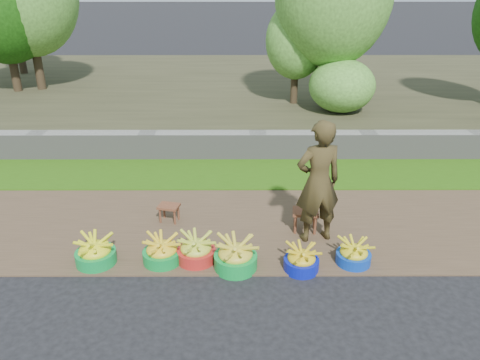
{
  "coord_description": "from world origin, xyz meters",
  "views": [
    {
      "loc": [
        -0.38,
        -4.86,
        3.49
      ],
      "look_at": [
        -0.37,
        1.3,
        0.75
      ],
      "focal_mm": 35.0,
      "sensor_mm": 36.0,
      "label": 1
    }
  ],
  "objects_px": {
    "basin_e": "(301,260)",
    "vendor_woman": "(318,182)",
    "basin_b": "(162,252)",
    "stool_right": "(305,215)",
    "basin_f": "(354,254)",
    "basin_a": "(95,252)",
    "basin_c": "(196,250)",
    "basin_d": "(236,256)",
    "stool_left": "(169,208)"
  },
  "relations": [
    {
      "from": "basin_e",
      "to": "vendor_woman",
      "type": "xyz_separation_m",
      "value": [
        0.28,
        0.75,
        0.75
      ]
    },
    {
      "from": "basin_b",
      "to": "stool_right",
      "type": "bearing_deg",
      "value": 22.1
    },
    {
      "from": "basin_f",
      "to": "basin_e",
      "type": "bearing_deg",
      "value": -169.16
    },
    {
      "from": "stool_right",
      "to": "vendor_woman",
      "type": "distance_m",
      "value": 0.66
    },
    {
      "from": "basin_a",
      "to": "vendor_woman",
      "type": "xyz_separation_m",
      "value": [
        2.94,
        0.6,
        0.72
      ]
    },
    {
      "from": "basin_b",
      "to": "vendor_woman",
      "type": "height_order",
      "value": "vendor_woman"
    },
    {
      "from": "vendor_woman",
      "to": "stool_right",
      "type": "bearing_deg",
      "value": -77.62
    },
    {
      "from": "basin_f",
      "to": "stool_right",
      "type": "distance_m",
      "value": 1.0
    },
    {
      "from": "basin_f",
      "to": "basin_c",
      "type": "bearing_deg",
      "value": 178.14
    },
    {
      "from": "basin_a",
      "to": "basin_d",
      "type": "height_order",
      "value": "basin_d"
    },
    {
      "from": "basin_e",
      "to": "vendor_woman",
      "type": "bearing_deg",
      "value": 69.54
    },
    {
      "from": "stool_left",
      "to": "basin_b",
      "type": "bearing_deg",
      "value": -87.28
    },
    {
      "from": "basin_d",
      "to": "basin_e",
      "type": "relative_size",
      "value": 1.24
    },
    {
      "from": "basin_b",
      "to": "stool_left",
      "type": "xyz_separation_m",
      "value": [
        -0.05,
        1.09,
        0.07
      ]
    },
    {
      "from": "basin_d",
      "to": "basin_e",
      "type": "xyz_separation_m",
      "value": [
        0.84,
        -0.04,
        -0.04
      ]
    },
    {
      "from": "basin_a",
      "to": "basin_b",
      "type": "distance_m",
      "value": 0.86
    },
    {
      "from": "basin_f",
      "to": "stool_left",
      "type": "xyz_separation_m",
      "value": [
        -2.55,
        1.13,
        0.08
      ]
    },
    {
      "from": "stool_right",
      "to": "vendor_woman",
      "type": "xyz_separation_m",
      "value": [
        0.11,
        -0.22,
        0.62
      ]
    },
    {
      "from": "basin_b",
      "to": "basin_a",
      "type": "bearing_deg",
      "value": -178.31
    },
    {
      "from": "stool_right",
      "to": "basin_d",
      "type": "bearing_deg",
      "value": -137.26
    },
    {
      "from": "stool_left",
      "to": "basin_a",
      "type": "bearing_deg",
      "value": -125.9
    },
    {
      "from": "basin_f",
      "to": "stool_right",
      "type": "xyz_separation_m",
      "value": [
        -0.53,
        0.84,
        0.13
      ]
    },
    {
      "from": "stool_right",
      "to": "vendor_woman",
      "type": "height_order",
      "value": "vendor_woman"
    },
    {
      "from": "basin_b",
      "to": "basin_f",
      "type": "xyz_separation_m",
      "value": [
        2.5,
        -0.04,
        -0.02
      ]
    },
    {
      "from": "basin_f",
      "to": "stool_left",
      "type": "height_order",
      "value": "basin_f"
    },
    {
      "from": "basin_a",
      "to": "stool_left",
      "type": "relative_size",
      "value": 1.49
    },
    {
      "from": "stool_left",
      "to": "basin_d",
      "type": "bearing_deg",
      "value": -50.32
    },
    {
      "from": "basin_a",
      "to": "stool_right",
      "type": "xyz_separation_m",
      "value": [
        2.83,
        0.83,
        0.11
      ]
    },
    {
      "from": "basin_a",
      "to": "basin_e",
      "type": "distance_m",
      "value": 2.66
    },
    {
      "from": "stool_right",
      "to": "basin_e",
      "type": "bearing_deg",
      "value": -99.91
    },
    {
      "from": "stool_left",
      "to": "vendor_woman",
      "type": "relative_size",
      "value": 0.2
    },
    {
      "from": "stool_left",
      "to": "basin_f",
      "type": "bearing_deg",
      "value": -23.86
    },
    {
      "from": "basin_e",
      "to": "stool_right",
      "type": "bearing_deg",
      "value": 80.09
    },
    {
      "from": "stool_right",
      "to": "basin_f",
      "type": "bearing_deg",
      "value": -57.91
    },
    {
      "from": "basin_c",
      "to": "vendor_woman",
      "type": "relative_size",
      "value": 0.29
    },
    {
      "from": "basin_c",
      "to": "vendor_woman",
      "type": "bearing_deg",
      "value": 18.57
    },
    {
      "from": "basin_c",
      "to": "stool_right",
      "type": "height_order",
      "value": "basin_c"
    },
    {
      "from": "basin_f",
      "to": "basin_d",
      "type": "bearing_deg",
      "value": -176.47
    },
    {
      "from": "basin_d",
      "to": "basin_f",
      "type": "relative_size",
      "value": 1.23
    },
    {
      "from": "basin_d",
      "to": "vendor_woman",
      "type": "relative_size",
      "value": 0.32
    },
    {
      "from": "basin_b",
      "to": "basin_d",
      "type": "relative_size",
      "value": 0.9
    },
    {
      "from": "basin_f",
      "to": "vendor_woman",
      "type": "distance_m",
      "value": 1.05
    },
    {
      "from": "basin_c",
      "to": "stool_left",
      "type": "bearing_deg",
      "value": 115.04
    },
    {
      "from": "basin_b",
      "to": "stool_left",
      "type": "relative_size",
      "value": 1.43
    },
    {
      "from": "basin_b",
      "to": "stool_left",
      "type": "height_order",
      "value": "basin_b"
    },
    {
      "from": "basin_a",
      "to": "basin_d",
      "type": "xyz_separation_m",
      "value": [
        1.82,
        -0.11,
        0.01
      ]
    },
    {
      "from": "basin_f",
      "to": "vendor_woman",
      "type": "xyz_separation_m",
      "value": [
        -0.42,
        0.62,
        0.75
      ]
    },
    {
      "from": "basin_a",
      "to": "basin_c",
      "type": "bearing_deg",
      "value": 2.39
    },
    {
      "from": "basin_b",
      "to": "basin_e",
      "type": "height_order",
      "value": "basin_b"
    },
    {
      "from": "basin_a",
      "to": "basin_f",
      "type": "distance_m",
      "value": 3.35
    }
  ]
}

